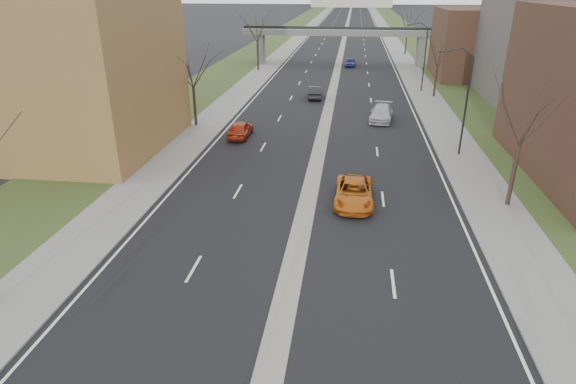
% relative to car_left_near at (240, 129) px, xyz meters
% --- Properties ---
extents(road_surface, '(20.00, 600.00, 0.01)m').
position_rel_car_left_near_xyz_m(road_surface, '(7.66, 115.20, -0.77)').
color(road_surface, black).
rests_on(road_surface, ground).
extents(median_strip, '(1.20, 600.00, 0.02)m').
position_rel_car_left_near_xyz_m(median_strip, '(7.66, 115.20, -0.77)').
color(median_strip, gray).
rests_on(median_strip, ground).
extents(sidewalk_right, '(4.00, 600.00, 0.12)m').
position_rel_car_left_near_xyz_m(sidewalk_right, '(19.66, 115.20, -0.71)').
color(sidewalk_right, gray).
rests_on(sidewalk_right, ground).
extents(sidewalk_left, '(4.00, 600.00, 0.12)m').
position_rel_car_left_near_xyz_m(sidewalk_left, '(-4.34, 115.20, -0.71)').
color(sidewalk_left, gray).
rests_on(sidewalk_left, ground).
extents(grass_verge_right, '(8.00, 600.00, 0.10)m').
position_rel_car_left_near_xyz_m(grass_verge_right, '(25.66, 115.20, -0.72)').
color(grass_verge_right, '#2C3B1B').
rests_on(grass_verge_right, ground).
extents(grass_verge_left, '(8.00, 600.00, 0.10)m').
position_rel_car_left_near_xyz_m(grass_verge_left, '(-10.34, 115.20, -0.72)').
color(grass_verge_left, '#2C3B1B').
rests_on(grass_verge_left, ground).
extents(apartment_building, '(25.00, 16.00, 22.00)m').
position_rel_car_left_near_xyz_m(apartment_building, '(-18.34, -4.80, 10.23)').
color(apartment_building, olive).
rests_on(apartment_building, ground).
extents(commercial_block_far, '(14.00, 14.00, 10.00)m').
position_rel_car_left_near_xyz_m(commercial_block_far, '(29.66, 35.20, 4.23)').
color(commercial_block_far, '#462C21').
rests_on(commercial_block_far, ground).
extents(pedestrian_bridge, '(34.00, 3.00, 6.45)m').
position_rel_car_left_near_xyz_m(pedestrian_bridge, '(7.66, 45.20, 4.07)').
color(pedestrian_bridge, slate).
rests_on(pedestrian_bridge, ground).
extents(streetlight_mid, '(2.61, 0.20, 8.70)m').
position_rel_car_left_near_xyz_m(streetlight_mid, '(18.65, -2.80, 6.18)').
color(streetlight_mid, black).
rests_on(streetlight_mid, sidewalk_right).
extents(streetlight_far, '(2.61, 0.20, 8.70)m').
position_rel_car_left_near_xyz_m(streetlight_far, '(18.65, 23.20, 6.18)').
color(streetlight_far, black).
rests_on(streetlight_far, sidewalk_right).
extents(tree_left_b, '(6.75, 6.75, 8.81)m').
position_rel_car_left_near_xyz_m(tree_left_b, '(-5.34, 3.20, 5.45)').
color(tree_left_b, '#382B21').
rests_on(tree_left_b, sidewalk_left).
extents(tree_left_c, '(7.65, 7.65, 9.99)m').
position_rel_car_left_near_xyz_m(tree_left_c, '(-5.34, 37.20, 6.27)').
color(tree_left_c, '#382B21').
rests_on(tree_left_c, sidewalk_left).
extents(tree_right_a, '(7.20, 7.20, 9.40)m').
position_rel_car_left_near_xyz_m(tree_right_a, '(20.66, -12.80, 5.86)').
color(tree_right_a, '#382B21').
rests_on(tree_right_a, sidewalk_right).
extents(tree_right_b, '(6.30, 6.30, 8.22)m').
position_rel_car_left_near_xyz_m(tree_right_b, '(20.66, 20.20, 5.04)').
color(tree_right_b, '#382B21').
rests_on(tree_right_b, sidewalk_right).
extents(tree_right_c, '(7.65, 7.65, 9.99)m').
position_rel_car_left_near_xyz_m(tree_right_c, '(20.66, 60.20, 6.27)').
color(tree_right_c, '#382B21').
rests_on(tree_right_c, sidewalk_right).
extents(car_left_near, '(1.83, 4.55, 1.55)m').
position_rel_car_left_near_xyz_m(car_left_near, '(0.00, 0.00, 0.00)').
color(car_left_near, '#9F2812').
rests_on(car_left_near, ground).
extents(car_left_far, '(1.95, 4.74, 1.53)m').
position_rel_car_left_near_xyz_m(car_left_far, '(5.66, 17.56, -0.01)').
color(car_left_far, black).
rests_on(car_left_far, ground).
extents(car_right_near, '(2.54, 5.45, 1.51)m').
position_rel_car_left_near_xyz_m(car_right_near, '(10.70, -13.62, -0.02)').
color(car_right_near, '#BB5A13').
rests_on(car_right_near, ground).
extents(car_right_mid, '(2.88, 5.68, 1.58)m').
position_rel_car_left_near_xyz_m(car_right_mid, '(13.45, 7.76, 0.02)').
color(car_right_mid, '#AAAAB2').
rests_on(car_right_mid, ground).
extents(car_right_far, '(1.94, 4.28, 1.42)m').
position_rel_car_left_near_xyz_m(car_right_far, '(9.79, 43.51, -0.06)').
color(car_right_far, navy).
rests_on(car_right_far, ground).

